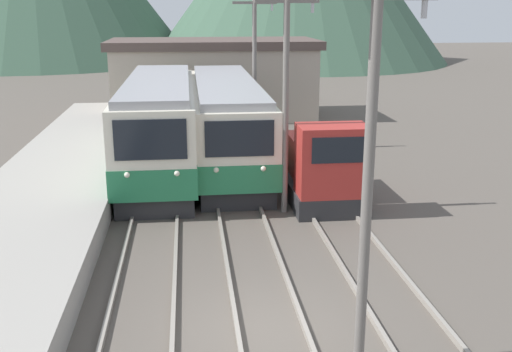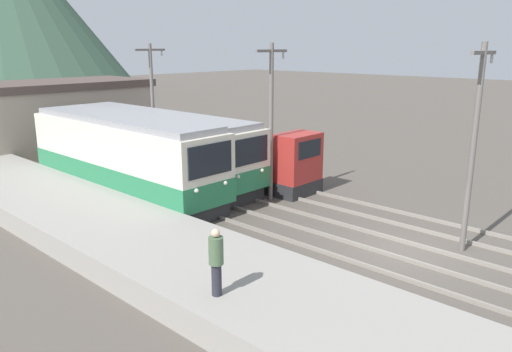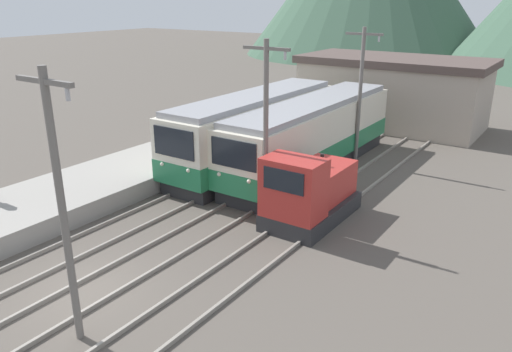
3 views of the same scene
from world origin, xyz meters
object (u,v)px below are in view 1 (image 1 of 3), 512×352
Objects in this scene: catenary_mast_mid at (286,96)px; catenary_mast_far at (255,68)px; commuter_train_left at (160,130)px; commuter_train_center at (226,125)px; catenary_mast_near at (369,170)px; shunting_locomotive at (323,169)px.

catenary_mast_mid is 9.04m from catenary_mast_far.
commuter_train_left reaches higher than commuter_train_center.
catenary_mast_near is at bearing -84.53° from commuter_train_center.
commuter_train_left is at bearing 127.73° from catenary_mast_mid.
commuter_train_center is at bearing 117.40° from shunting_locomotive.
catenary_mast_mid reaches higher than commuter_train_center.
catenary_mast_mid is 1.00× the size of catenary_mast_far.
commuter_train_left is 3.02m from commuter_train_center.
catenary_mast_near is 1.00× the size of catenary_mast_mid.
catenary_mast_mid and catenary_mast_far have the same top height.
commuter_train_center is at bearing -122.91° from catenary_mast_far.
catenary_mast_far is at bearing 100.42° from shunting_locomotive.
commuter_train_center reaches higher than shunting_locomotive.
commuter_train_left is 1.73× the size of catenary_mast_near.
catenary_mast_near reaches higher than commuter_train_center.
commuter_train_left is 1.73× the size of catenary_mast_mid.
catenary_mast_mid is at bearing -77.33° from commuter_train_center.
catenary_mast_near is at bearing -90.00° from catenary_mast_far.
commuter_train_left is 2.70× the size of shunting_locomotive.
catenary_mast_far is (-1.49, 8.12, 2.71)m from shunting_locomotive.
catenary_mast_far reaches higher than commuter_train_left.
catenary_mast_far is (1.51, 2.33, 2.21)m from commuter_train_center.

